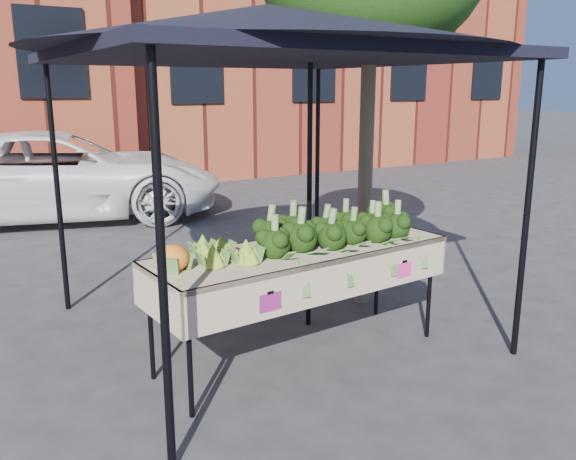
# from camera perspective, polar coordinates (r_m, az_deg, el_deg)

# --- Properties ---
(ground) EXTENTS (90.00, 90.00, 0.00)m
(ground) POSITION_cam_1_polar(r_m,az_deg,el_deg) (5.04, 2.90, -11.11)
(ground) COLOR #2D2D30
(table) EXTENTS (2.45, 0.97, 0.90)m
(table) POSITION_cam_1_polar(r_m,az_deg,el_deg) (4.71, 1.26, -7.02)
(table) COLOR #BDB092
(table) RESTS_ON ground
(canopy) EXTENTS (3.16, 3.16, 2.74)m
(canopy) POSITION_cam_1_polar(r_m,az_deg,el_deg) (5.01, -1.80, 5.13)
(canopy) COLOR black
(canopy) RESTS_ON ground
(broccoli_heap) EXTENTS (1.50, 0.60, 0.29)m
(broccoli_heap) POSITION_cam_1_polar(r_m,az_deg,el_deg) (4.73, 4.47, 0.60)
(broccoli_heap) COLOR black
(broccoli_heap) RESTS_ON table
(romanesco_cluster) EXTENTS (0.46, 0.60, 0.23)m
(romanesco_cluster) POSITION_cam_1_polar(r_m,az_deg,el_deg) (4.27, -6.55, -1.35)
(romanesco_cluster) COLOR #A8C03A
(romanesco_cluster) RESTS_ON table
(cauliflower_pair) EXTENTS (0.23, 0.23, 0.20)m
(cauliflower_pair) POSITION_cam_1_polar(r_m,az_deg,el_deg) (4.05, -11.00, -2.48)
(cauliflower_pair) COLOR orange
(cauliflower_pair) RESTS_ON table
(vehicle) EXTENTS (1.98, 2.64, 5.11)m
(vehicle) POSITION_cam_1_polar(r_m,az_deg,el_deg) (10.24, -21.86, 15.16)
(vehicle) COLOR white
(vehicle) RESTS_ON ground
(street_tree) EXTENTS (2.05, 2.05, 4.04)m
(street_tree) POSITION_cam_1_polar(r_m,az_deg,el_deg) (5.71, 7.66, 12.62)
(street_tree) COLOR #1E4C14
(street_tree) RESTS_ON ground
(building_right) EXTENTS (12.00, 8.00, 8.50)m
(building_right) POSITION_cam_1_polar(r_m,az_deg,el_deg) (19.02, -0.49, 20.06)
(building_right) COLOR maroon
(building_right) RESTS_ON ground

